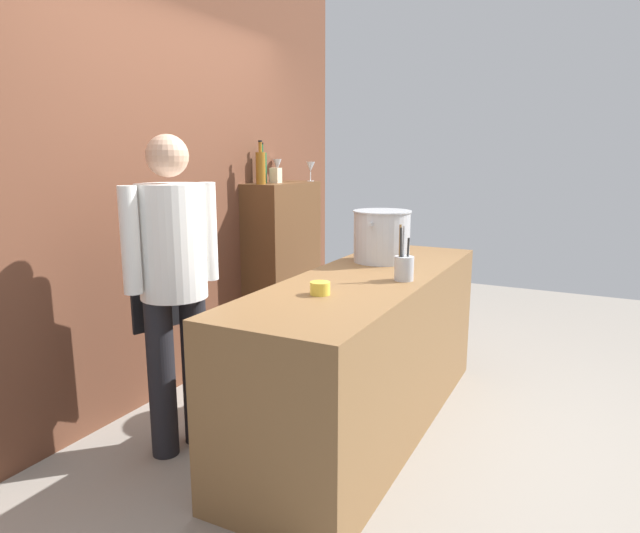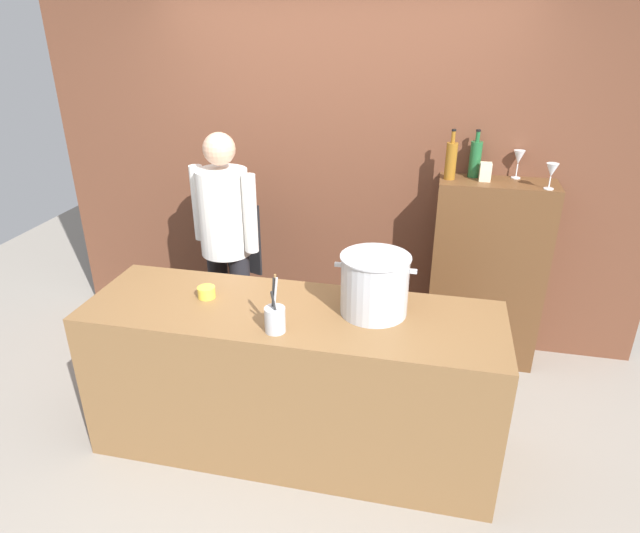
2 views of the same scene
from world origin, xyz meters
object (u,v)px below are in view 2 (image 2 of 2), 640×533
Objects in this scene: utensil_crock at (275,318)px; wine_bottle_green at (475,158)px; stockpot_large at (375,285)px; wine_bottle_amber at (451,160)px; butter_jar at (206,292)px; wine_glass_wide at (519,158)px; spice_tin_cream at (485,172)px; wine_glass_tall at (552,171)px; chef at (226,235)px.

wine_bottle_green reaches higher than utensil_crock.
utensil_crock is at bearing -122.41° from wine_bottle_green.
wine_bottle_amber reaches higher than stockpot_large.
butter_jar is 0.53× the size of wine_glass_wide.
stockpot_large is at bearing -117.00° from spice_tin_cream.
wine_bottle_green is 1.93× the size of wine_glass_tall.
stockpot_large is (1.10, -0.72, 0.10)m from chef.
chef is 13.95× the size of spice_tin_cream.
wine_bottle_amber is at bearing 42.08° from butter_jar.
spice_tin_cream is (-0.38, 0.11, -0.06)m from wine_glass_tall.
wine_glass_tall is at bearing -9.71° from wine_bottle_amber.
butter_jar is (-0.48, 0.26, -0.04)m from utensil_crock.
wine_glass_wide is (1.70, 1.26, 0.54)m from butter_jar.
wine_bottle_green reaches higher than wine_glass_wide.
stockpot_large is at bearing 165.09° from chef.
spice_tin_cream is at bearing 37.59° from butter_jar.
chef is 0.78m from butter_jar.
wine_bottle_amber reaches higher than butter_jar.
wine_bottle_amber is 0.62m from wine_glass_tall.
butter_jar is at bearing -143.46° from wine_glass_wide.
stockpot_large is at bearing -112.60° from wine_bottle_green.
utensil_crock is at bearing -28.71° from butter_jar.
wine_bottle_green reaches higher than stockpot_large.
wine_glass_tall reaches higher than utensil_crock.
wine_bottle_amber reaches higher than chef.
wine_glass_wide is (1.88, 0.50, 0.51)m from chef.
utensil_crock is 1.79m from spice_tin_cream.
utensil_crock is at bearing -137.07° from wine_glass_tall.
wine_bottle_green is at bearing 67.40° from stockpot_large.
wine_bottle_green is 1.69× the size of wine_glass_wide.
wine_glass_tall reaches higher than stockpot_large.
spice_tin_cream reaches higher than stockpot_large.
wine_glass_wide is at bearing 14.92° from wine_bottle_amber.
spice_tin_cream is at bearing 1.27° from wine_bottle_amber.
butter_jar is at bearing 151.29° from utensil_crock.
butter_jar is at bearing -139.10° from wine_bottle_green.
utensil_crock is 0.96× the size of wine_bottle_green.
wine_bottle_green is (1.60, 0.48, 0.50)m from chef.
spice_tin_cream is at bearing -151.95° from wine_glass_wide.
wine_bottle_green is at bearing -174.67° from wine_glass_wide.
wine_bottle_green reaches higher than wine_glass_tall.
stockpot_large is at bearing -133.36° from wine_glass_tall.
stockpot_large reaches higher than utensil_crock.
wine_glass_tall is (1.87, 1.04, 0.52)m from butter_jar.
utensil_crock reaches higher than butter_jar.
utensil_crock is 1.84× the size of wine_glass_tall.
chef reaches higher than utensil_crock.
stockpot_large is 1.36m from wine_bottle_green.
stockpot_large is 3.54× the size of spice_tin_cream.
chef is at bearing -166.70° from spice_tin_cream.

